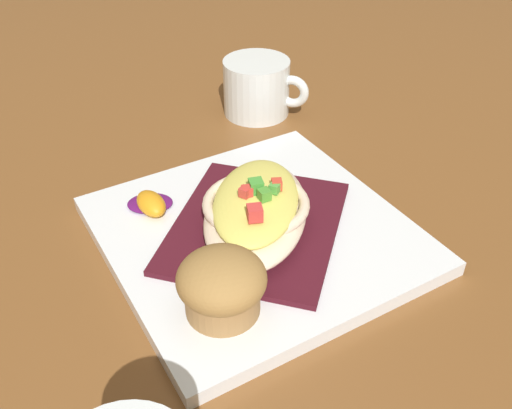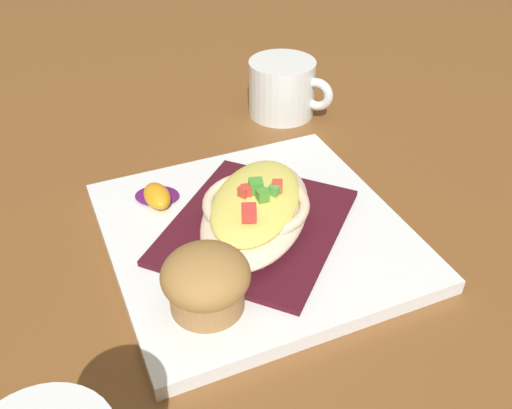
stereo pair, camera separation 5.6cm
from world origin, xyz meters
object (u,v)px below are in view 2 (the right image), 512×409
object	(u,v)px
gratin_dish	(256,207)
square_plate	(256,234)
orange_garnish	(157,196)
muffin	(206,281)
coffee_mug	(283,91)

from	to	relation	value
gratin_dish	square_plate	bearing A→B (deg)	68.90
gratin_dish	orange_garnish	size ratio (longest dim) A/B	3.32
muffin	orange_garnish	distance (m)	0.16
square_plate	coffee_mug	xyz separation A→B (m)	(0.15, 0.23, 0.03)
gratin_dish	orange_garnish	world-z (taller)	gratin_dish
muffin	gratin_dish	bearing A→B (deg)	42.19
coffee_mug	square_plate	bearing A→B (deg)	-123.66
muffin	coffee_mug	xyz separation A→B (m)	(0.24, 0.31, -0.01)
square_plate	muffin	world-z (taller)	muffin
orange_garnish	gratin_dish	bearing A→B (deg)	-49.19
square_plate	gratin_dish	world-z (taller)	gratin_dish
gratin_dish	coffee_mug	distance (m)	0.28
square_plate	muffin	distance (m)	0.12
gratin_dish	muffin	world-z (taller)	gratin_dish
gratin_dish	orange_garnish	xyz separation A→B (m)	(-0.07, 0.09, -0.02)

